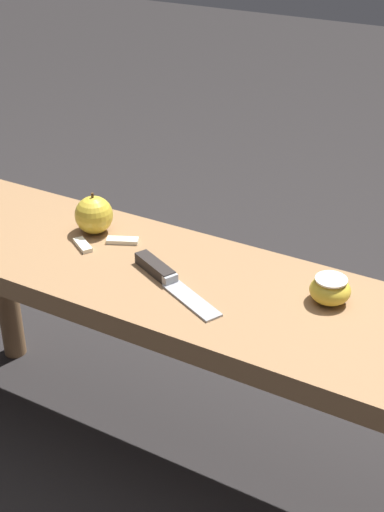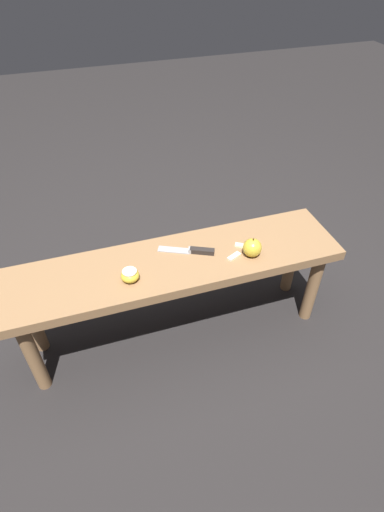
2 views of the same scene
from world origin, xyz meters
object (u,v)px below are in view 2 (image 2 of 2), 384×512
wooden_bench (177,272)px  knife (194,251)px  apple_cut (130,275)px  apple_whole (252,248)px

wooden_bench → knife: size_ratio=6.11×
apple_cut → apple_whole: bearing=179.1°
wooden_bench → apple_cut: 0.21m
knife → apple_cut: size_ratio=3.17×
wooden_bench → apple_whole: apple_whole is taller
knife → wooden_bench: bearing=41.7°
knife → apple_whole: size_ratio=2.59×
wooden_bench → apple_cut: apple_cut is taller
knife → apple_cut: (0.26, 0.07, 0.01)m
knife → apple_cut: bearing=41.2°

